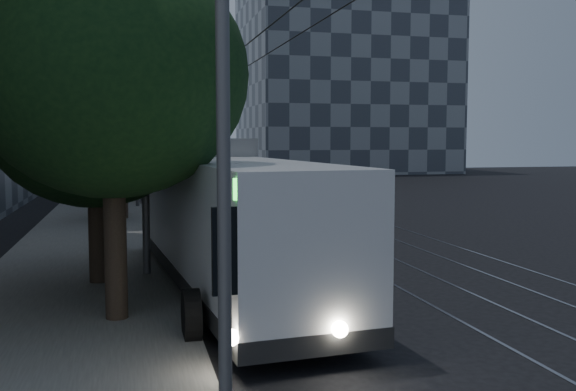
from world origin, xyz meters
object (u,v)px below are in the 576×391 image
Objects in this scene: car_white_b at (169,189)px; trolleybus at (226,220)px; car_white_a at (175,197)px; streetlamp_far at (143,91)px; car_white_c at (159,183)px; car_white_d at (163,181)px; pickup_silver at (210,212)px; streetlamp_near at (159,30)px.

trolleybus is at bearing -69.17° from car_white_b.
streetlamp_far reaches higher than car_white_a.
car_white_b is at bearing 68.10° from streetlamp_far.
car_white_c is at bearing 97.14° from car_white_a.
car_white_d is (0.09, 12.91, -0.00)m from car_white_a.
pickup_silver is 11.13m from streetlamp_far.
car_white_d is (-0.79, 20.16, 0.01)m from pickup_silver.
pickup_silver is 13.08m from car_white_b.
streetlamp_far is at bearing 90.02° from streetlamp_near.
car_white_c is 2.45m from car_white_d.
car_white_c is (-1.18, 17.74, 0.02)m from pickup_silver.
streetlamp_far is (-0.01, 17.86, -0.26)m from streetlamp_near.
trolleybus is 5.29m from streetlamp_near.
car_white_d is 29.21m from streetlamp_near.
pickup_silver is 1.16× the size of car_white_c.
streetlamp_near is at bearing -89.98° from streetlamp_far.
car_white_c is at bearing 85.71° from trolleybus.
streetlamp_near is at bearing 125.07° from trolleybus.
streetlamp_far is at bearing -91.03° from car_white_b.
car_white_b is 1.15× the size of car_white_d.
streetlamp_far reaches higher than car_white_d.
car_white_c is at bearing 82.43° from streetlamp_far.
car_white_a is (-0.04, 17.41, -0.93)m from trolleybus.
car_white_b is (0.01, 23.21, -0.95)m from trolleybus.
trolleybus is at bearing -71.90° from pickup_silver.
trolleybus reaches higher than car_white_b.
car_white_b is at bearing 116.46° from pickup_silver.
streetlamp_near reaches higher than pickup_silver.
car_white_b is 6.75m from streetlamp_far.
streetlamp_near reaches higher than trolleybus.
streetlamp_near is (-1.49, -28.60, 5.73)m from car_white_d.
car_white_c reaches higher than pickup_silver.
car_white_d is at bearing 87.01° from streetlamp_near.
trolleybus is at bearing -108.97° from car_white_c.
car_white_a is 10.49m from car_white_c.
streetlamp_near is (-1.44, 1.71, 4.79)m from trolleybus.
streetlamp_near reaches higher than car_white_b.
streetlamp_far is (-1.50, -10.75, 5.47)m from car_white_d.
streetlamp_far is at bearing 128.64° from car_white_a.
pickup_silver is at bearing 74.88° from streetlamp_near.
trolleybus is 1.15× the size of streetlamp_near.
pickup_silver is at bearing -105.86° from car_white_c.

